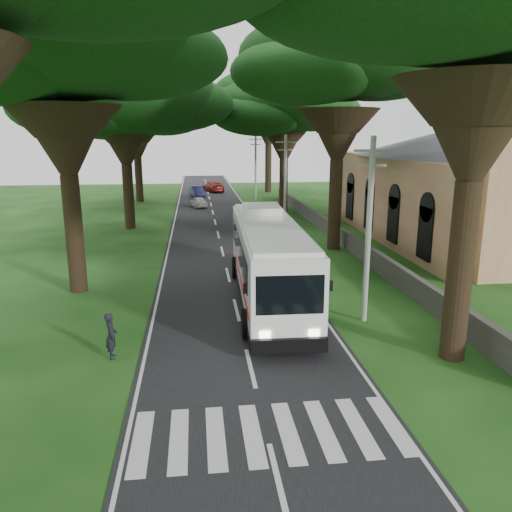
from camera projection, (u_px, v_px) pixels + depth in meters
The scene contains 19 objects.
ground at pixel (258, 397), 15.70m from camera, with size 140.00×140.00×0.00m, color #174112.
road at pixel (219, 237), 39.80m from camera, with size 8.00×120.00×0.04m, color black.
crosswalk at pixel (267, 434), 13.78m from camera, with size 8.00×3.00×0.01m, color silver.
property_wall at pixel (332, 230), 39.75m from camera, with size 0.35×50.00×1.20m, color #383533.
church at pixel (458, 177), 37.39m from camera, with size 14.00×24.00×11.60m.
pole_near at pixel (369, 228), 21.13m from camera, with size 1.60×0.24×8.00m.
pole_mid at pixel (285, 183), 40.41m from camera, with size 1.60×0.24×8.00m.
pole_far at pixel (256, 167), 59.68m from camera, with size 1.60×0.24×8.00m.
tree_l_mida at pixel (57, 42), 23.40m from camera, with size 13.57×13.57×15.29m.
tree_l_midb at pixel (123, 96), 41.09m from camera, with size 15.52×15.52×14.42m.
tree_l_far at pixel (135, 113), 58.47m from camera, with size 13.88×13.88×13.48m.
tree_r_mida at pixel (340, 60), 32.86m from camera, with size 13.55×13.55×15.85m.
tree_r_midb at pixel (285, 105), 50.61m from camera, with size 13.83×13.83×13.93m.
tree_r_far at pixel (269, 94), 67.49m from camera, with size 15.03×15.03×16.62m.
coach_bus at pixel (268, 259), 24.27m from camera, with size 3.48×13.53×3.97m.
distant_car_a at pixel (198, 202), 55.77m from camera, with size 1.40×3.48×1.19m, color #9C9B9F.
distant_car_b at pixel (197, 191), 64.83m from camera, with size 1.47×4.23×1.39m, color navy.
distant_car_c at pixel (213, 186), 70.65m from camera, with size 2.06×5.08×1.47m, color maroon.
pedestrian at pixel (111, 336), 18.27m from camera, with size 0.64×0.42×1.75m, color black.
Camera 1 is at (-1.76, -14.07, 8.08)m, focal length 35.00 mm.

